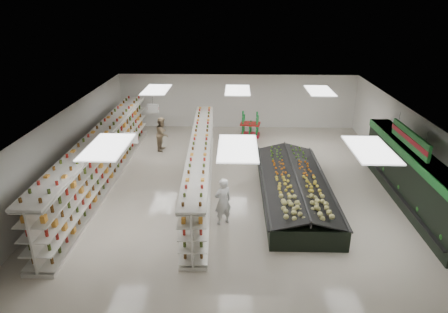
{
  "coord_description": "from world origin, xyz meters",
  "views": [
    {
      "loc": [
        -0.06,
        -15.33,
        7.45
      ],
      "look_at": [
        -0.55,
        0.32,
        1.13
      ],
      "focal_mm": 32.0,
      "sensor_mm": 36.0,
      "label": 1
    }
  ],
  "objects_px": {
    "produce_island": "(294,187)",
    "shopper_main": "(223,201)",
    "gondola_center": "(201,166)",
    "soda_endcap": "(250,125)",
    "gondola_left": "(103,160)",
    "shopper_background": "(162,134)"
  },
  "relations": [
    {
      "from": "soda_endcap",
      "to": "shopper_main",
      "type": "distance_m",
      "value": 9.53
    },
    {
      "from": "gondola_left",
      "to": "gondola_center",
      "type": "xyz_separation_m",
      "value": [
        4.17,
        -0.3,
        -0.12
      ]
    },
    {
      "from": "produce_island",
      "to": "soda_endcap",
      "type": "relative_size",
      "value": 5.19
    },
    {
      "from": "produce_island",
      "to": "shopper_background",
      "type": "bearing_deg",
      "value": 139.67
    },
    {
      "from": "gondola_center",
      "to": "soda_endcap",
      "type": "xyz_separation_m",
      "value": [
        2.25,
        6.49,
        -0.22
      ]
    },
    {
      "from": "gondola_left",
      "to": "soda_endcap",
      "type": "height_order",
      "value": "gondola_left"
    },
    {
      "from": "gondola_left",
      "to": "produce_island",
      "type": "bearing_deg",
      "value": -9.32
    },
    {
      "from": "gondola_center",
      "to": "soda_endcap",
      "type": "bearing_deg",
      "value": 68.52
    },
    {
      "from": "gondola_center",
      "to": "produce_island",
      "type": "bearing_deg",
      "value": -16.73
    },
    {
      "from": "produce_island",
      "to": "shopper_main",
      "type": "height_order",
      "value": "shopper_main"
    },
    {
      "from": "soda_endcap",
      "to": "shopper_main",
      "type": "bearing_deg",
      "value": -97.45
    },
    {
      "from": "gondola_center",
      "to": "shopper_background",
      "type": "xyz_separation_m",
      "value": [
        -2.34,
        4.21,
        -0.03
      ]
    },
    {
      "from": "gondola_left",
      "to": "produce_island",
      "type": "distance_m",
      "value": 8.04
    },
    {
      "from": "soda_endcap",
      "to": "shopper_background",
      "type": "xyz_separation_m",
      "value": [
        -4.59,
        -2.28,
        0.19
      ]
    },
    {
      "from": "gondola_left",
      "to": "soda_endcap",
      "type": "bearing_deg",
      "value": 43.69
    },
    {
      "from": "shopper_main",
      "to": "shopper_background",
      "type": "xyz_separation_m",
      "value": [
        -3.36,
        7.17,
        -0.0
      ]
    },
    {
      "from": "produce_island",
      "to": "shopper_background",
      "type": "distance_m",
      "value": 8.0
    },
    {
      "from": "gondola_center",
      "to": "shopper_background",
      "type": "bearing_deg",
      "value": 116.72
    },
    {
      "from": "gondola_left",
      "to": "shopper_main",
      "type": "xyz_separation_m",
      "value": [
        5.19,
        -3.25,
        -0.15
      ]
    },
    {
      "from": "gondola_left",
      "to": "shopper_background",
      "type": "bearing_deg",
      "value": 64.65
    },
    {
      "from": "soda_endcap",
      "to": "shopper_main",
      "type": "xyz_separation_m",
      "value": [
        -1.24,
        -9.45,
        0.19
      ]
    },
    {
      "from": "produce_island",
      "to": "gondola_left",
      "type": "bearing_deg",
      "value": 170.96
    }
  ]
}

